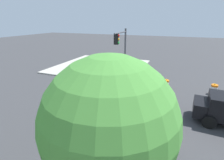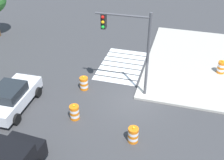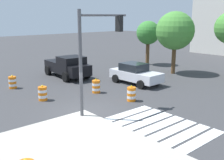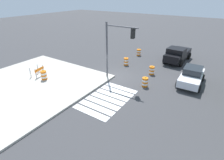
{
  "view_description": "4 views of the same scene",
  "coord_description": "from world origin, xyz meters",
  "px_view_note": "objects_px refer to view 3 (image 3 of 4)",
  "views": [
    {
      "loc": [
        -4.69,
        16.0,
        6.44
      ],
      "look_at": [
        0.55,
        3.03,
        1.57
      ],
      "focal_mm": 27.86,
      "sensor_mm": 36.0,
      "label": 1
    },
    {
      "loc": [
        -14.04,
        -2.49,
        10.88
      ],
      "look_at": [
        0.27,
        1.54,
        1.04
      ],
      "focal_mm": 44.16,
      "sensor_mm": 36.0,
      "label": 2
    },
    {
      "loc": [
        11.92,
        -8.33,
        5.34
      ],
      "look_at": [
        0.48,
        1.64,
        1.72
      ],
      "focal_mm": 43.45,
      "sensor_mm": 36.0,
      "label": 3
    },
    {
      "loc": [
        14.2,
        9.0,
        8.01
      ],
      "look_at": [
        2.38,
        1.18,
        0.93
      ],
      "focal_mm": 28.06,
      "sensor_mm": 36.0,
      "label": 4
    }
  ],
  "objects_px": {
    "traffic_barrel_near_corner": "(13,82)",
    "traffic_barrel_crosswalk_end": "(131,94)",
    "street_tree_streetside_mid": "(175,31)",
    "traffic_barrel_median_near": "(96,86)",
    "traffic_barrel_median_far": "(43,94)",
    "pickup_truck": "(68,67)",
    "traffic_light_pole": "(97,43)",
    "street_tree_streetside_far": "(148,33)",
    "sports_car": "(135,74)"
  },
  "relations": [
    {
      "from": "sports_car",
      "to": "pickup_truck",
      "type": "height_order",
      "value": "pickup_truck"
    },
    {
      "from": "traffic_barrel_crosswalk_end",
      "to": "street_tree_streetside_far",
      "type": "relative_size",
      "value": 0.21
    },
    {
      "from": "traffic_barrel_near_corner",
      "to": "traffic_barrel_crosswalk_end",
      "type": "distance_m",
      "value": 9.23
    },
    {
      "from": "traffic_barrel_crosswalk_end",
      "to": "traffic_barrel_median_far",
      "type": "distance_m",
      "value": 5.7
    },
    {
      "from": "traffic_barrel_near_corner",
      "to": "traffic_barrel_crosswalk_end",
      "type": "relative_size",
      "value": 1.0
    },
    {
      "from": "traffic_barrel_crosswalk_end",
      "to": "traffic_barrel_median_near",
      "type": "height_order",
      "value": "same"
    },
    {
      "from": "traffic_barrel_near_corner",
      "to": "traffic_light_pole",
      "type": "height_order",
      "value": "traffic_light_pole"
    },
    {
      "from": "pickup_truck",
      "to": "traffic_barrel_median_far",
      "type": "xyz_separation_m",
      "value": [
        4.61,
        -4.85,
        -0.52
      ]
    },
    {
      "from": "pickup_truck",
      "to": "traffic_barrel_median_far",
      "type": "height_order",
      "value": "pickup_truck"
    },
    {
      "from": "sports_car",
      "to": "pickup_truck",
      "type": "bearing_deg",
      "value": -152.11
    },
    {
      "from": "traffic_barrel_crosswalk_end",
      "to": "street_tree_streetside_mid",
      "type": "distance_m",
      "value": 10.23
    },
    {
      "from": "traffic_barrel_median_far",
      "to": "traffic_barrel_median_near",
      "type": "bearing_deg",
      "value": 76.86
    },
    {
      "from": "pickup_truck",
      "to": "traffic_barrel_near_corner",
      "type": "distance_m",
      "value": 5.21
    },
    {
      "from": "traffic_barrel_near_corner",
      "to": "street_tree_streetside_mid",
      "type": "relative_size",
      "value": 0.18
    },
    {
      "from": "street_tree_streetside_mid",
      "to": "pickup_truck",
      "type": "bearing_deg",
      "value": -121.06
    },
    {
      "from": "pickup_truck",
      "to": "traffic_barrel_median_near",
      "type": "xyz_separation_m",
      "value": [
        5.47,
        -1.17,
        -0.52
      ]
    },
    {
      "from": "street_tree_streetside_far",
      "to": "street_tree_streetside_mid",
      "type": "bearing_deg",
      "value": -19.65
    },
    {
      "from": "pickup_truck",
      "to": "traffic_barrel_median_near",
      "type": "distance_m",
      "value": 5.61
    },
    {
      "from": "sports_car",
      "to": "traffic_barrel_median_near",
      "type": "xyz_separation_m",
      "value": [
        0.07,
        -4.03,
        -0.36
      ]
    },
    {
      "from": "traffic_barrel_near_corner",
      "to": "traffic_barrel_crosswalk_end",
      "type": "xyz_separation_m",
      "value": [
        8.04,
        4.53,
        0.0
      ]
    },
    {
      "from": "pickup_truck",
      "to": "traffic_barrel_median_far",
      "type": "bearing_deg",
      "value": -46.46
    },
    {
      "from": "traffic_barrel_median_far",
      "to": "traffic_barrel_crosswalk_end",
      "type": "bearing_deg",
      "value": 47.65
    },
    {
      "from": "pickup_truck",
      "to": "street_tree_streetside_mid",
      "type": "relative_size",
      "value": 0.92
    },
    {
      "from": "traffic_light_pole",
      "to": "traffic_barrel_near_corner",
      "type": "bearing_deg",
      "value": -169.4
    },
    {
      "from": "traffic_barrel_median_near",
      "to": "street_tree_streetside_far",
      "type": "bearing_deg",
      "value": 114.81
    },
    {
      "from": "sports_car",
      "to": "traffic_light_pole",
      "type": "bearing_deg",
      "value": -62.36
    },
    {
      "from": "sports_car",
      "to": "street_tree_streetside_mid",
      "type": "bearing_deg",
      "value": 93.9
    },
    {
      "from": "pickup_truck",
      "to": "street_tree_streetside_far",
      "type": "xyz_separation_m",
      "value": [
        0.29,
        10.04,
        2.49
      ]
    },
    {
      "from": "street_tree_streetside_mid",
      "to": "street_tree_streetside_far",
      "type": "xyz_separation_m",
      "value": [
        -4.74,
        1.69,
        -0.5
      ]
    },
    {
      "from": "traffic_barrel_median_far",
      "to": "street_tree_streetside_far",
      "type": "xyz_separation_m",
      "value": [
        -4.32,
        14.89,
        3.01
      ]
    },
    {
      "from": "traffic_barrel_median_far",
      "to": "traffic_light_pole",
      "type": "bearing_deg",
      "value": 16.7
    },
    {
      "from": "street_tree_streetside_far",
      "to": "pickup_truck",
      "type": "bearing_deg",
      "value": -91.64
    },
    {
      "from": "traffic_barrel_median_far",
      "to": "traffic_light_pole",
      "type": "distance_m",
      "value": 5.56
    },
    {
      "from": "sports_car",
      "to": "traffic_barrel_crosswalk_end",
      "type": "xyz_separation_m",
      "value": [
        3.05,
        -3.49,
        -0.36
      ]
    },
    {
      "from": "traffic_barrel_near_corner",
      "to": "traffic_barrel_median_far",
      "type": "distance_m",
      "value": 4.21
    },
    {
      "from": "traffic_barrel_crosswalk_end",
      "to": "traffic_barrel_median_near",
      "type": "xyz_separation_m",
      "value": [
        -2.98,
        -0.54,
        0.0
      ]
    },
    {
      "from": "traffic_barrel_median_near",
      "to": "street_tree_streetside_far",
      "type": "distance_m",
      "value": 12.71
    },
    {
      "from": "pickup_truck",
      "to": "traffic_light_pole",
      "type": "distance_m",
      "value": 9.93
    },
    {
      "from": "traffic_barrel_crosswalk_end",
      "to": "traffic_barrel_median_near",
      "type": "relative_size",
      "value": 1.0
    },
    {
      "from": "traffic_barrel_near_corner",
      "to": "traffic_barrel_median_near",
      "type": "bearing_deg",
      "value": 38.29
    },
    {
      "from": "traffic_barrel_crosswalk_end",
      "to": "street_tree_streetside_mid",
      "type": "xyz_separation_m",
      "value": [
        -3.42,
        8.98,
        3.51
      ]
    },
    {
      "from": "sports_car",
      "to": "street_tree_streetside_far",
      "type": "height_order",
      "value": "street_tree_streetside_far"
    },
    {
      "from": "traffic_barrel_median_far",
      "to": "pickup_truck",
      "type": "bearing_deg",
      "value": 133.54
    },
    {
      "from": "traffic_barrel_near_corner",
      "to": "street_tree_streetside_mid",
      "type": "xyz_separation_m",
      "value": [
        4.62,
        13.51,
        3.51
      ]
    },
    {
      "from": "traffic_barrel_near_corner",
      "to": "sports_car",
      "type": "bearing_deg",
      "value": 58.11
    },
    {
      "from": "traffic_barrel_median_near",
      "to": "traffic_light_pole",
      "type": "bearing_deg",
      "value": -36.22
    },
    {
      "from": "street_tree_streetside_far",
      "to": "traffic_barrel_near_corner",
      "type": "bearing_deg",
      "value": -89.54
    },
    {
      "from": "traffic_light_pole",
      "to": "street_tree_streetside_mid",
      "type": "bearing_deg",
      "value": 107.46
    },
    {
      "from": "traffic_light_pole",
      "to": "street_tree_streetside_far",
      "type": "bearing_deg",
      "value": 121.92
    },
    {
      "from": "traffic_barrel_median_far",
      "to": "street_tree_streetside_mid",
      "type": "height_order",
      "value": "street_tree_streetside_mid"
    }
  ]
}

